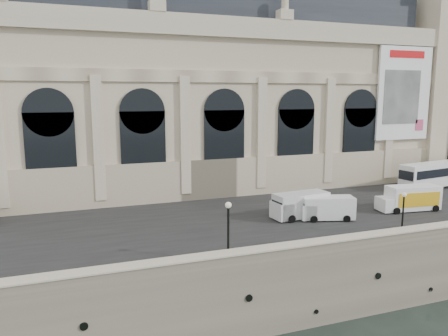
% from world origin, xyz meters
% --- Properties ---
extents(ground, '(260.00, 260.00, 0.00)m').
position_xyz_m(ground, '(0.00, 0.00, 0.00)').
color(ground, black).
rests_on(ground, ground).
extents(quay, '(160.00, 70.00, 6.00)m').
position_xyz_m(quay, '(0.00, 35.00, 3.00)').
color(quay, gray).
rests_on(quay, ground).
extents(street, '(160.00, 24.00, 0.06)m').
position_xyz_m(street, '(0.00, 14.00, 6.03)').
color(street, '#2D2D2D').
rests_on(street, quay).
extents(parapet, '(160.00, 1.40, 1.21)m').
position_xyz_m(parapet, '(0.00, 0.60, 6.62)').
color(parapet, gray).
rests_on(parapet, quay).
extents(museum, '(69.00, 18.70, 29.10)m').
position_xyz_m(museum, '(-5.98, 30.86, 19.72)').
color(museum, beige).
rests_on(museum, quay).
extents(clock_pavilion, '(13.00, 14.72, 36.70)m').
position_xyz_m(clock_pavilion, '(34.00, 27.93, 23.42)').
color(clock_pavilion, beige).
rests_on(clock_pavilion, quay).
extents(bus_right, '(12.48, 4.23, 3.61)m').
position_xyz_m(bus_right, '(25.56, 17.15, 8.02)').
color(bus_right, white).
rests_on(bus_right, quay).
extents(van_b, '(6.28, 2.96, 2.72)m').
position_xyz_m(van_b, '(0.05, 10.48, 7.39)').
color(van_b, silver).
rests_on(van_b, quay).
extents(van_c, '(5.87, 3.55, 2.45)m').
position_xyz_m(van_c, '(2.39, 9.06, 7.25)').
color(van_c, white).
rests_on(van_c, quay).
extents(box_truck, '(7.25, 3.16, 2.83)m').
position_xyz_m(box_truck, '(13.34, 8.91, 7.43)').
color(box_truck, white).
rests_on(box_truck, quay).
extents(lamp_left, '(0.49, 0.49, 4.82)m').
position_xyz_m(lamp_left, '(-11.06, 1.65, 8.40)').
color(lamp_left, black).
rests_on(lamp_left, quay).
extents(lamp_right, '(0.43, 0.43, 4.18)m').
position_xyz_m(lamp_right, '(6.02, 1.92, 8.08)').
color(lamp_right, black).
rests_on(lamp_right, quay).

